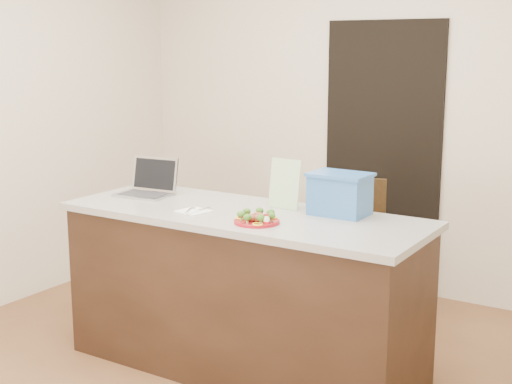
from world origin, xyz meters
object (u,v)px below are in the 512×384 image
Objects in this scene: laptop at (149,185)px; island at (243,291)px; napkin at (194,211)px; yogurt_bottle at (266,222)px; chair at (345,244)px; blue_box at (340,194)px; plate at (257,221)px.

island is at bearing -11.78° from laptop.
yogurt_bottle reaches higher than napkin.
laptop is 1.31m from chair.
island is 0.53m from napkin.
yogurt_bottle is 0.20× the size of laptop.
blue_box is 0.33× the size of chair.
plate reaches higher than napkin.
island is 8.68× the size of plate.
plate is at bearing -123.50° from blue_box.
island is 0.61m from yogurt_bottle.
yogurt_bottle is at bearing -112.19° from blue_box.
yogurt_bottle reaches higher than chair.
chair is (0.94, 0.81, -0.43)m from laptop.
chair is at bearing 67.31° from napkin.
laptop reaches higher than plate.
yogurt_bottle is 0.21× the size of blue_box.
napkin is 0.46× the size of laptop.
laptop is 1.04× the size of blue_box.
napkin is (-0.23, -0.14, 0.46)m from island.
yogurt_bottle reaches higher than plate.
laptop is at bearing 173.87° from island.
plate is at bearing -110.36° from chair.
laptop is at bearing 156.30° from napkin.
island is 2.12× the size of chair.
laptop is (-1.02, 0.30, 0.03)m from yogurt_bottle.
chair is (-0.27, 0.67, -0.48)m from blue_box.
chair is at bearing 77.00° from island.
plate is 0.10m from yogurt_bottle.
island is 13.27× the size of napkin.
yogurt_bottle is 1.07m from laptop.
laptop is (-0.94, 0.26, 0.05)m from plate.
laptop is 1.23m from blue_box.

